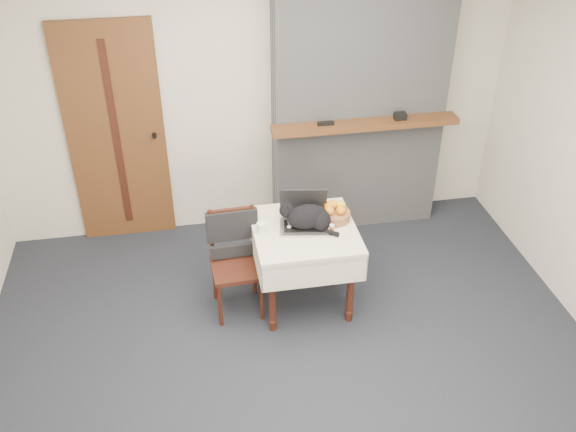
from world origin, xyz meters
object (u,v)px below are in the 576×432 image
door (116,136)px  fruit_basket (334,213)px  laptop (304,217)px  pill_bottle (332,229)px  cream_jar (261,228)px  chair (234,247)px  cat (309,217)px  side_table (304,241)px

door → fruit_basket: bearing=-34.7°
laptop → pill_bottle: (0.19, -0.15, -0.03)m
laptop → fruit_basket: (0.25, 0.03, -0.01)m
cream_jar → fruit_basket: bearing=7.9°
chair → cat: bearing=-10.0°
cream_jar → pill_bottle: (0.52, -0.10, -0.00)m
chair → fruit_basket: bearing=-1.5°
cream_jar → fruit_basket: 0.58m
door → cat: 1.90m
side_table → pill_bottle: (0.19, -0.09, 0.15)m
door → laptop: 1.84m
laptop → fruit_basket: bearing=15.6°
laptop → chair: bearing=-172.0°
side_table → cream_jar: bearing=178.1°
side_table → cat: cat is taller
door → fruit_basket: 2.02m
side_table → chair: 0.54m
door → cat: bearing=-40.8°
cat → chair: cat is taller
laptop → cat: bearing=-58.4°
fruit_basket → side_table: bearing=-160.0°
door → side_table: bearing=-41.4°
laptop → cream_jar: size_ratio=5.05×
pill_bottle → fruit_basket: fruit_basket is taller
cat → pill_bottle: bearing=-13.0°
pill_bottle → fruit_basket: 0.19m
laptop → door: bearing=149.5°
laptop → cat: size_ratio=0.93×
cream_jar → chair: 0.29m
pill_bottle → cat: bearing=150.6°
cat → side_table: bearing=-159.3°
laptop → cat: laptop is taller
door → chair: door is taller
side_table → pill_bottle: 0.26m
cream_jar → fruit_basket: (0.58, 0.08, 0.02)m
cat → chair: 0.62m
door → fruit_basket: door is taller
cream_jar → side_table: bearing=-1.9°
door → laptop: door is taller
door → chair: (0.87, -1.16, -0.46)m
cat → cream_jar: cat is taller
cream_jar → pill_bottle: size_ratio=1.11×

